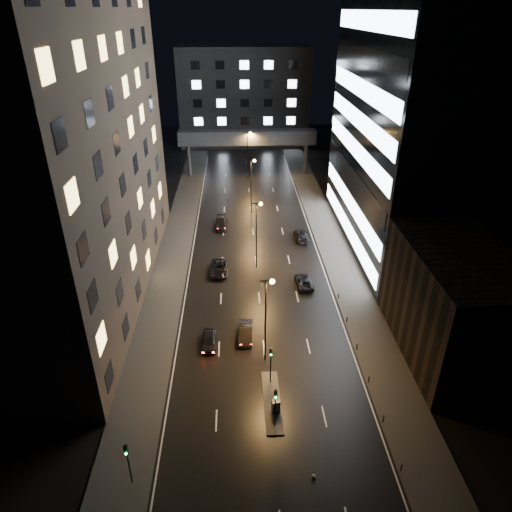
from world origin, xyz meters
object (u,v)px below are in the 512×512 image
Objects in this scene: car_away_a at (209,340)px; utility_cabinet at (276,406)px; car_away_d at (222,223)px; car_toward_b at (301,235)px; car_toward_a at (304,281)px; car_away_b at (245,332)px; car_away_c at (219,268)px.

utility_cabinet is (6.62, -10.02, 0.13)m from car_away_a.
car_toward_b is (13.10, -5.30, 0.00)m from car_away_d.
car_away_a is 0.88× the size of car_toward_a.
car_away_b is 0.88× the size of car_toward_b.
car_away_a is 31.36m from car_away_d.
car_away_c is at bearing -22.22° from car_toward_a.
car_away_c is at bearing -90.36° from car_away_d.
car_toward_a is at bearing 56.06° from car_away_b.
car_away_b is at bearing -83.90° from car_away_d.
car_away_c is (-3.37, 14.79, -0.01)m from car_away_b.
car_away_a is 17.20m from car_toward_a.
car_away_b is at bearing 14.53° from car_away_a.
utility_cabinet reaches higher than car_away_d.
car_away_b is 26.74m from car_toward_b.
utility_cabinet reaches higher than car_toward_a.
car_toward_b reaches higher than car_toward_a.
car_away_d is at bearing 90.99° from car_away_c.
car_toward_b reaches higher than car_away_c.
car_toward_a is at bearing -17.60° from car_away_c.
car_away_d is (0.05, 15.41, 0.01)m from car_away_c.
car_away_c is (0.71, 15.94, 0.03)m from car_away_a.
utility_cabinet is at bearing -76.02° from car_away_c.
car_away_c is 1.03× the size of car_away_d.
car_away_d reaches higher than car_away_c.
utility_cabinet reaches higher than car_away_c.
car_toward_b is at bearing -22.22° from car_away_d.
car_toward_a is 0.90× the size of car_toward_b.
car_away_d is 1.00× the size of car_toward_b.
car_away_c is at bearing 106.15° from car_away_b.
car_away_d is at bearing -22.46° from car_toward_b.
car_toward_b is 3.77× the size of utility_cabinet.
car_away_c is 1.13× the size of car_toward_a.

